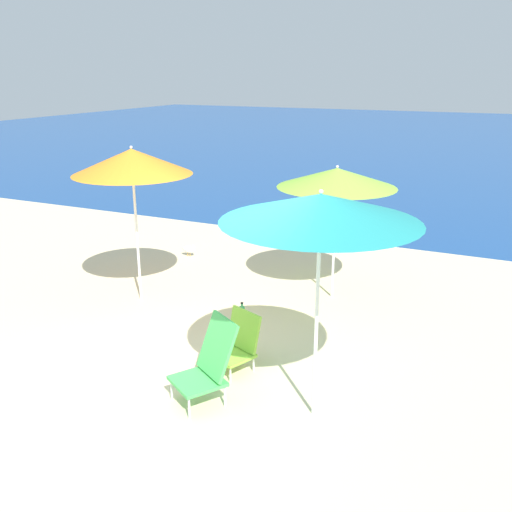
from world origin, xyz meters
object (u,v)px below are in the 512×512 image
object	(u,v)px
beach_umbrella_orange	(132,162)
beach_chair_green	(208,362)
beach_chair_lime	(238,342)
water_bottle	(242,311)
seagull	(189,249)
beach_umbrella_lime	(337,178)
beach_umbrella_teal	(321,208)

from	to	relation	value
beach_umbrella_orange	beach_chair_green	size ratio (longest dim) A/B	2.59
beach_umbrella_orange	beach_chair_lime	distance (m)	3.10
beach_chair_green	water_bottle	distance (m)	2.15
beach_chair_green	seagull	bearing A→B (deg)	156.04
beach_chair_green	seagull	world-z (taller)	beach_chair_green
beach_umbrella_orange	beach_umbrella_lime	size ratio (longest dim) A/B	1.14
water_bottle	seagull	xyz separation A→B (m)	(-2.10, 2.04, 0.05)
beach_umbrella_teal	water_bottle	distance (m)	3.21
beach_umbrella_orange	beach_chair_lime	xyz separation A→B (m)	(2.25, -1.22, -1.75)
beach_chair_lime	water_bottle	distance (m)	1.44
water_bottle	beach_chair_green	bearing A→B (deg)	-72.77
beach_chair_lime	beach_chair_green	size ratio (longest dim) A/B	0.76
beach_chair_green	beach_chair_lime	bearing A→B (deg)	125.31
beach_umbrella_orange	seagull	xyz separation A→B (m)	(-0.44, 2.10, -1.93)
beach_chair_lime	seagull	world-z (taller)	beach_chair_lime
beach_chair_lime	water_bottle	world-z (taller)	beach_chair_lime
water_bottle	seagull	distance (m)	2.93
beach_umbrella_lime	water_bottle	xyz separation A→B (m)	(-0.90, -1.26, -1.74)
beach_umbrella_orange	beach_chair_green	bearing A→B (deg)	-40.56
beach_umbrella_lime	water_bottle	world-z (taller)	beach_umbrella_lime
beach_umbrella_teal	beach_umbrella_lime	world-z (taller)	beach_umbrella_teal
beach_chair_lime	beach_chair_green	distance (m)	0.75
beach_umbrella_teal	beach_umbrella_orange	size ratio (longest dim) A/B	1.00
beach_umbrella_teal	water_bottle	bearing A→B (deg)	133.18
beach_umbrella_lime	water_bottle	bearing A→B (deg)	-125.59
beach_umbrella_lime	beach_chair_lime	distance (m)	2.98
water_bottle	seagull	world-z (taller)	seagull
beach_umbrella_orange	beach_umbrella_lime	xyz separation A→B (m)	(2.56, 1.33, -0.25)
beach_umbrella_lime	beach_chair_green	distance (m)	3.58
beach_umbrella_orange	beach_chair_lime	bearing A→B (deg)	-28.54
beach_umbrella_teal	beach_chair_lime	xyz separation A→B (m)	(-1.11, 0.52, -1.79)
beach_umbrella_orange	beach_chair_green	distance (m)	3.43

